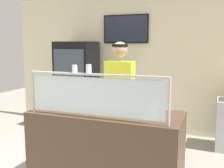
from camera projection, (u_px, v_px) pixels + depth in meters
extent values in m
plane|color=gray|center=(123.00, 166.00, 3.83)|extent=(12.00, 12.00, 0.00)
cube|color=beige|center=(153.00, 64.00, 5.26)|extent=(6.15, 0.08, 2.70)
cube|color=black|center=(126.00, 29.00, 5.29)|extent=(0.92, 0.04, 0.56)
cube|color=#1E2333|center=(125.00, 29.00, 5.27)|extent=(0.87, 0.01, 0.51)
cube|color=#4C3828|center=(106.00, 151.00, 3.18)|extent=(1.75, 0.73, 0.95)
cylinder|color=#B2B5BC|center=(33.00, 92.00, 3.07)|extent=(0.02, 0.02, 0.48)
cylinder|color=#B2B5BC|center=(170.00, 102.00, 2.51)|extent=(0.02, 0.02, 0.48)
cube|color=silver|center=(95.00, 96.00, 2.79)|extent=(1.49, 0.01, 0.40)
cube|color=#B2B5BC|center=(94.00, 75.00, 2.76)|extent=(1.55, 0.06, 0.02)
cylinder|color=#9EA0A8|center=(96.00, 108.00, 3.27)|extent=(0.48, 0.48, 0.01)
cylinder|color=tan|center=(96.00, 107.00, 3.27)|extent=(0.46, 0.46, 0.02)
cylinder|color=#D65B2D|center=(96.00, 106.00, 3.26)|extent=(0.40, 0.40, 0.01)
cube|color=#ADAFB7|center=(92.00, 105.00, 3.26)|extent=(0.09, 0.28, 0.01)
cylinder|color=white|center=(75.00, 70.00, 2.83)|extent=(0.06, 0.06, 0.07)
cylinder|color=white|center=(75.00, 71.00, 2.83)|extent=(0.05, 0.05, 0.04)
cylinder|color=silver|center=(75.00, 66.00, 2.83)|extent=(0.05, 0.05, 0.02)
cylinder|color=white|center=(89.00, 70.00, 2.77)|extent=(0.06, 0.06, 0.08)
cylinder|color=red|center=(89.00, 71.00, 2.77)|extent=(0.05, 0.05, 0.05)
cylinder|color=silver|center=(89.00, 65.00, 2.77)|extent=(0.06, 0.06, 0.02)
cylinder|color=#23232D|center=(112.00, 133.00, 3.82)|extent=(0.13, 0.13, 0.95)
cylinder|color=#23232D|center=(127.00, 135.00, 3.74)|extent=(0.13, 0.13, 0.95)
cube|color=#D8EA33|center=(120.00, 81.00, 3.67)|extent=(0.38, 0.21, 0.55)
sphere|color=tan|center=(120.00, 50.00, 3.61)|extent=(0.21, 0.21, 0.21)
cylinder|color=black|center=(120.00, 45.00, 3.60)|extent=(0.21, 0.21, 0.04)
cylinder|color=tan|center=(127.00, 91.00, 3.42)|extent=(0.08, 0.34, 0.08)
cube|color=black|center=(77.00, 86.00, 5.44)|extent=(0.74, 0.62, 1.78)
cube|color=#38424C|center=(69.00, 87.00, 5.14)|extent=(0.64, 0.02, 1.42)
cylinder|color=blue|center=(63.00, 82.00, 5.31)|extent=(0.06, 0.06, 0.20)
cylinder|color=red|center=(69.00, 83.00, 5.25)|extent=(0.06, 0.06, 0.20)
cylinder|color=blue|center=(75.00, 83.00, 5.20)|extent=(0.06, 0.06, 0.20)
cylinder|color=green|center=(81.00, 84.00, 5.15)|extent=(0.06, 0.06, 0.20)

